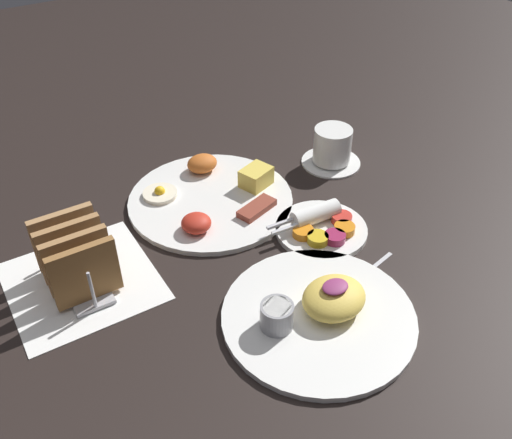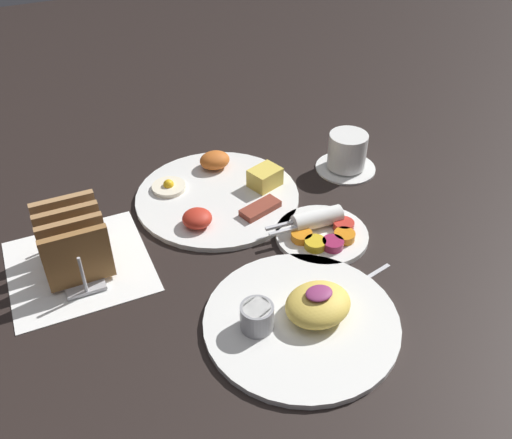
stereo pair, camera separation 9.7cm
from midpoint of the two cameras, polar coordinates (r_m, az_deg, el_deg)
name	(u,v)px [view 1 (the left image)]	position (r m, az deg, el deg)	size (l,w,h in m)	color
ground_plane	(227,264)	(0.93, -5.87, -4.59)	(3.00, 3.00, 0.00)	black
napkin_flat	(82,281)	(0.95, -19.85, -5.96)	(0.22, 0.22, 0.00)	white
plate_breakfast	(212,197)	(1.06, -7.06, 2.19)	(0.30, 0.30, 0.05)	white
plate_condiments	(321,227)	(0.98, 3.76, -0.84)	(0.17, 0.16, 0.04)	white
plate_foreground	(319,311)	(0.84, 3.04, -9.30)	(0.28, 0.28, 0.06)	white
toast_rack	(76,257)	(0.92, -20.51, -3.71)	(0.10, 0.15, 0.10)	#B7B7BC
coffee_cup	(332,148)	(1.16, 5.24, 7.06)	(0.12, 0.12, 0.08)	white
teaspoon	(359,278)	(0.91, 7.26, -5.97)	(0.13, 0.04, 0.01)	silver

